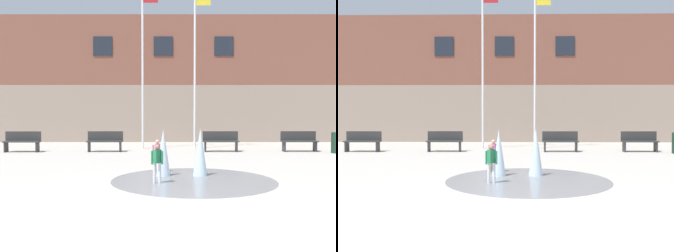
{
  "view_description": "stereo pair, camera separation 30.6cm",
  "coord_description": "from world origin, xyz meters",
  "views": [
    {
      "loc": [
        0.28,
        -6.81,
        1.86
      ],
      "look_at": [
        0.29,
        7.11,
        1.3
      ],
      "focal_mm": 42.0,
      "sensor_mm": 36.0,
      "label": 1
    },
    {
      "loc": [
        0.58,
        -6.81,
        1.86
      ],
      "look_at": [
        0.29,
        7.11,
        1.3
      ],
      "focal_mm": 42.0,
      "sensor_mm": 36.0,
      "label": 2
    }
  ],
  "objects": [
    {
      "name": "park_bench_far_right",
      "position": [
        6.19,
        10.85,
        0.48
      ],
      "size": [
        1.6,
        0.44,
        0.91
      ],
      "color": "#28282D",
      "rests_on": "ground"
    },
    {
      "name": "flagpole_left",
      "position": [
        -0.92,
        12.23,
        4.18
      ],
      "size": [
        0.8,
        0.1,
        7.87
      ],
      "color": "silver",
      "rests_on": "ground"
    },
    {
      "name": "park_bench_center",
      "position": [
        2.65,
        10.81,
        0.48
      ],
      "size": [
        1.6,
        0.44,
        0.91
      ],
      "color": "#28282D",
      "rests_on": "ground"
    },
    {
      "name": "child_in_fountain",
      "position": [
        -0.0,
        3.11,
        0.58
      ],
      "size": [
        0.31,
        0.24,
        0.99
      ],
      "rotation": [
        0.0,
        0.0,
        -2.25
      ],
      "color": "silver",
      "rests_on": "ground"
    },
    {
      "name": "library_building",
      "position": [
        0.0,
        19.04,
        3.7
      ],
      "size": [
        36.0,
        6.05,
        7.4
      ],
      "color": "gray",
      "rests_on": "ground"
    },
    {
      "name": "ground_plane",
      "position": [
        0.0,
        0.0,
        0.0
      ],
      "size": [
        100.0,
        100.0,
        0.0
      ],
      "primitive_type": "plane",
      "color": "#B2ADA3"
    },
    {
      "name": "splash_fountain",
      "position": [
        0.74,
        4.08,
        0.5
      ],
      "size": [
        4.36,
        4.36,
        1.35
      ],
      "color": "gray",
      "rests_on": "ground"
    },
    {
      "name": "child_with_pink_shirt",
      "position": [
        -0.04,
        4.88,
        0.58
      ],
      "size": [
        0.31,
        0.23,
        0.99
      ],
      "rotation": [
        0.0,
        0.0,
        -1.78
      ],
      "color": "#89755B",
      "rests_on": "ground"
    },
    {
      "name": "flagpole_right",
      "position": [
        1.6,
        12.23,
        4.12
      ],
      "size": [
        0.8,
        0.1,
        7.74
      ],
      "color": "silver",
      "rests_on": "ground"
    },
    {
      "name": "park_bench_under_left_flagpole",
      "position": [
        -2.56,
        10.78,
        0.48
      ],
      "size": [
        1.6,
        0.44,
        0.91
      ],
      "color": "#28282D",
      "rests_on": "ground"
    },
    {
      "name": "park_bench_left_of_flagpoles",
      "position": [
        -6.24,
        10.66,
        0.48
      ],
      "size": [
        1.6,
        0.44,
        0.91
      ],
      "color": "#28282D",
      "rests_on": "ground"
    }
  ]
}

